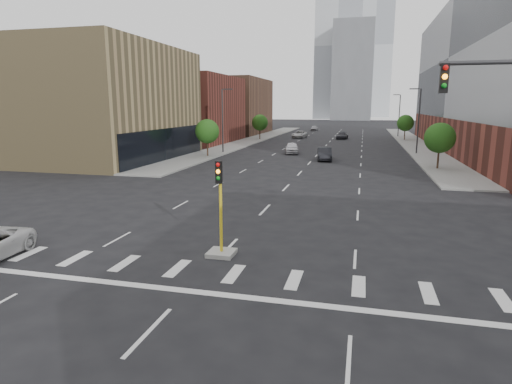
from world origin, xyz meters
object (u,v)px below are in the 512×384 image
at_px(car_mid_right, 324,154).
at_px(car_distant, 314,128).
at_px(car_near_left, 292,148).
at_px(car_far_left, 299,134).
at_px(median_traffic_signal, 221,235).
at_px(car_deep_right, 342,136).

xyz_separation_m(car_mid_right, car_distant, (-8.32, 63.30, -0.09)).
bearing_deg(car_near_left, car_far_left, 87.54).
xyz_separation_m(car_far_left, car_distant, (0.16, 26.74, -0.04)).
distance_m(median_traffic_signal, car_near_left, 42.95).
relative_size(median_traffic_signal, car_mid_right, 0.91).
relative_size(median_traffic_signal, car_far_left, 0.82).
distance_m(car_near_left, car_far_left, 30.14).
height_order(car_deep_right, car_distant, car_distant).
distance_m(car_far_left, car_deep_right, 9.06).
bearing_deg(car_mid_right, car_near_left, 121.14).
distance_m(median_traffic_signal, car_distant, 99.72).
bearing_deg(car_far_left, car_mid_right, -72.49).
bearing_deg(car_distant, car_near_left, -85.88).
xyz_separation_m(car_near_left, car_mid_right, (5.22, -6.60, -0.00)).
relative_size(car_near_left, car_deep_right, 0.97).
bearing_deg(car_distant, car_far_left, -89.35).
bearing_deg(car_near_left, median_traffic_signal, -93.70).
xyz_separation_m(car_near_left, car_far_left, (-3.26, 29.96, -0.05)).
distance_m(median_traffic_signal, car_far_left, 73.08).
xyz_separation_m(car_deep_right, car_distant, (-8.81, 28.00, 0.00)).
bearing_deg(median_traffic_signal, car_distant, 93.92).
distance_m(car_mid_right, car_far_left, 37.53).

